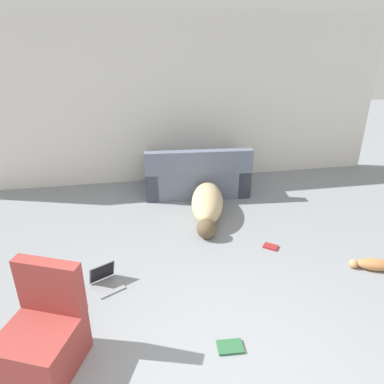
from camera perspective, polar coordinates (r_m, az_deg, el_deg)
The scene contains 8 objects.
wall_back at distance 6.37m, azimuth -5.39°, elevation 13.49°, with size 7.78×0.06×2.76m.
couch at distance 6.18m, azimuth 0.70°, elevation 2.51°, with size 1.72×0.93×0.82m.
dog at distance 5.44m, azimuth 2.33°, elevation -1.88°, with size 0.69×1.60×0.41m.
cat at distance 4.90m, azimuth 25.83°, elevation -9.91°, with size 0.59×0.29×0.13m.
laptop_open at distance 4.31m, azimuth -13.15°, elevation -12.70°, with size 0.40×0.41×0.24m.
book_red at distance 4.93m, azimuth 11.89°, elevation -8.15°, with size 0.21×0.20×0.02m.
book_green at distance 3.63m, azimuth 5.83°, elevation -22.43°, with size 0.24×0.17×0.02m.
side_chair at distance 3.53m, azimuth -21.70°, elevation -19.78°, with size 0.77×0.79×0.90m.
Camera 1 is at (-0.49, -1.73, 2.71)m, focal length 35.00 mm.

